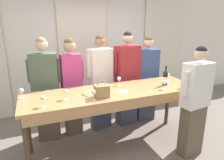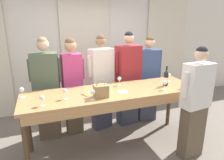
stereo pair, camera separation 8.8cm
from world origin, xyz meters
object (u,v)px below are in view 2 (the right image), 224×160
Objects in this scene: wine_glass_front_right at (22,90)px; guest_pink_top at (73,85)px; wine_glass_center_left at (119,79)px; guest_navy_coat at (148,79)px; wine_glass_back_right at (169,76)px; guest_olive_jacket at (47,90)px; guest_striped_shirt at (128,79)px; wine_glass_back_mid at (93,92)px; host_pouring at (195,104)px; wine_glass_front_left at (42,98)px; wine_glass_center_mid at (165,83)px; potted_plant at (159,88)px; wine_glass_back_left at (189,78)px; tasting_bar at (114,97)px; wine_glass_center_right at (183,82)px; guest_cream_sweater at (101,83)px; wine_bottle at (166,78)px; handbag at (101,91)px; wine_glass_front_mid at (65,92)px.

guest_pink_top reaches higher than wine_glass_front_right.
guest_navy_coat is at bearing 29.13° from wine_glass_center_left.
wine_glass_back_right is 2.17m from guest_olive_jacket.
wine_glass_back_mid is at bearing -135.34° from guest_striped_shirt.
host_pouring reaches higher than wine_glass_center_left.
wine_glass_front_left is 0.08× the size of guest_navy_coat.
wine_glass_center_mid is 2.32m from potted_plant.
wine_glass_center_left is 0.08× the size of guest_navy_coat.
wine_glass_back_right is 0.80m from guest_striped_shirt.
wine_glass_back_mid is 1.36m from guest_striped_shirt.
guest_striped_shirt is (0.37, 0.46, -0.17)m from wine_glass_center_left.
wine_glass_back_left is at bearing -53.27° from wine_glass_back_right.
tasting_bar is 1.13m from wine_glass_center_right.
guest_cream_sweater is (0.42, 0.95, -0.18)m from wine_glass_back_mid.
host_pouring is (1.57, -1.32, -0.08)m from guest_pink_top.
guest_cream_sweater is at bearing 20.98° from wine_glass_front_right.
wine_bottle is 1.18m from guest_cream_sweater.
wine_glass_front_right is 1.44m from guest_cream_sweater.
tasting_bar is 1.56× the size of guest_pink_top.
handbag is 0.43× the size of potted_plant.
wine_glass_center_mid is 0.55m from wine_glass_back_left.
host_pouring is at bearing -111.65° from potted_plant.
wine_bottle reaches higher than wine_glass_center_left.
wine_glass_front_right and wine_glass_center_left have the same top height.
wine_glass_back_left is 1.00× the size of wine_glass_back_mid.
guest_pink_top is at bearing -0.00° from guest_olive_jacket.
wine_bottle reaches higher than wine_glass_back_mid.
wine_glass_front_left is at bearing -168.88° from tasting_bar.
host_pouring is at bearing -69.74° from guest_striped_shirt.
handbag reaches higher than potted_plant.
guest_striped_shirt is 1.09× the size of host_pouring.
wine_glass_center_mid is at bearing -27.65° from guest_olive_jacket.
tasting_bar is 2.61m from potted_plant.
wine_glass_back_left is at bearing -109.42° from potted_plant.
wine_glass_front_right is at bearing 160.68° from handbag.
wine_glass_back_right is at bearing -119.01° from potted_plant.
wine_glass_center_right and wine_glass_back_left have the same top height.
host_pouring is (-0.27, -0.49, -0.23)m from wine_glass_back_left.
handbag is at bearing -107.51° from guest_cream_sweater.
guest_cream_sweater reaches higher than wine_glass_back_mid.
guest_pink_top is (-0.13, 0.95, -0.16)m from wine_glass_back_mid.
wine_glass_center_right is 0.27m from wine_glass_back_left.
wine_glass_center_mid is 0.32m from wine_glass_center_right.
guest_olive_jacket is at bearing 84.54° from wine_glass_front_left.
wine_glass_front_mid is at bearing -26.06° from wine_glass_front_right.
wine_glass_center_left is at bearing 135.08° from host_pouring.
handbag is at bearing -173.24° from wine_bottle.
wine_glass_front_right is 0.08× the size of guest_navy_coat.
wine_glass_center_left is 1.00× the size of wine_glass_back_left.
guest_olive_jacket reaches higher than wine_glass_front_mid.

